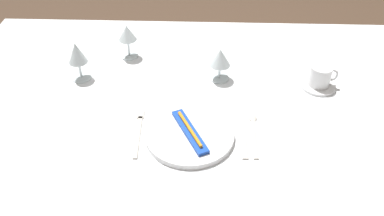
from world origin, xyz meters
TOP-DOWN VIEW (x-y plane):
  - dining_table at (0.00, 0.00)m, footprint 1.80×1.11m
  - dinner_plate at (0.00, -0.23)m, footprint 0.28×0.28m
  - toothbrush_package at (0.00, -0.23)m, footprint 0.12×0.20m
  - fork_outer at (-0.16, -0.21)m, footprint 0.03×0.22m
  - dinner_knife at (0.17, -0.21)m, footprint 0.02×0.21m
  - spoon_soup at (0.20, -0.19)m, footprint 0.03×0.21m
  - saucer_left at (0.45, 0.06)m, footprint 0.13×0.13m
  - coffee_cup_left at (0.46, 0.06)m, footprint 0.10×0.08m
  - wine_glass_centre at (-0.42, 0.08)m, footprint 0.07×0.07m
  - wine_glass_left at (-0.26, 0.24)m, footprint 0.07×0.07m
  - wine_glass_right at (0.10, 0.10)m, footprint 0.08×0.08m

SIDE VIEW (x-z plane):
  - dining_table at x=0.00m, z-range 0.29..1.03m
  - fork_outer at x=-0.16m, z-range 0.74..0.74m
  - dinner_knife at x=0.17m, z-range 0.74..0.74m
  - spoon_soup at x=0.20m, z-range 0.74..0.75m
  - saucer_left at x=0.45m, z-range 0.74..0.75m
  - dinner_plate at x=0.00m, z-range 0.74..0.76m
  - toothbrush_package at x=0.00m, z-range 0.75..0.78m
  - coffee_cup_left at x=0.46m, z-range 0.75..0.82m
  - wine_glass_right at x=0.10m, z-range 0.76..0.89m
  - wine_glass_left at x=-0.26m, z-range 0.77..0.91m
  - wine_glass_centre at x=-0.42m, z-range 0.77..0.92m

